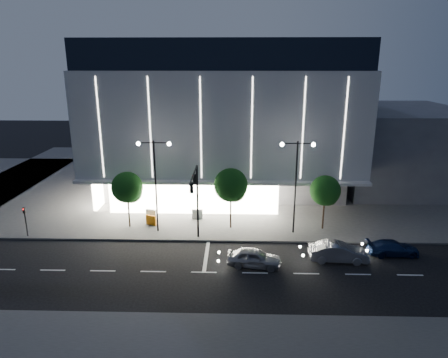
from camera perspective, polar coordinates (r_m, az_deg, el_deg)
ground at (r=33.64m, az=-6.17°, el=-11.79°), size 160.00×160.00×0.00m
sidewalk_museum at (r=55.63m, az=2.17°, el=-0.02°), size 70.00×40.00×0.15m
museum at (r=52.07m, az=0.05°, el=9.21°), size 30.00×25.80×18.00m
annex_building at (r=58.58m, az=23.30°, el=4.45°), size 16.00×20.00×10.00m
traffic_mast at (r=34.59m, az=-4.06°, el=-1.85°), size 0.33×5.89×7.07m
street_lamp_west at (r=37.42m, az=-9.81°, el=0.86°), size 3.16×0.36×9.00m
street_lamp_east at (r=37.13m, az=10.27°, el=0.72°), size 3.16×0.36×9.00m
ped_signal_far at (r=41.40m, az=-26.52°, el=-5.09°), size 0.22×0.24×3.00m
tree_left at (r=39.60m, az=-13.62°, el=-1.40°), size 3.02×3.02×5.72m
tree_mid at (r=38.14m, az=1.01°, el=-1.14°), size 3.25×3.25×6.15m
tree_right at (r=39.26m, az=14.27°, el=-1.83°), size 2.91×2.91×5.51m
car_lead at (r=32.72m, az=4.30°, el=-11.14°), size 4.56×2.34×1.48m
car_second at (r=34.69m, az=16.01°, el=-10.00°), size 4.85×1.89×1.57m
car_third at (r=37.31m, az=22.98°, el=-9.06°), size 4.36×1.87×1.25m
barrier_a at (r=40.67m, az=-10.37°, el=-5.79°), size 1.11×0.67×1.00m
barrier_b at (r=42.22m, az=-10.36°, el=-4.94°), size 1.13×0.55×1.00m
barrier_d at (r=41.62m, az=-3.82°, el=-5.01°), size 1.10×0.25×1.00m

